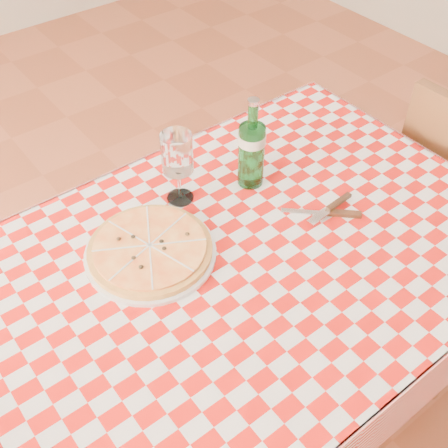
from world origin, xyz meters
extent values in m
plane|color=brown|center=(0.00, 0.00, 0.00)|extent=(6.00, 6.00, 0.00)
cube|color=brown|center=(0.00, 0.00, 0.73)|extent=(1.20, 0.80, 0.04)
cylinder|color=brown|center=(-0.54, 0.34, 0.35)|extent=(0.06, 0.06, 0.71)
cylinder|color=brown|center=(0.54, 0.34, 0.35)|extent=(0.06, 0.06, 0.71)
cube|color=#AC100A|center=(0.00, 0.00, 0.75)|extent=(1.30, 0.90, 0.01)
cylinder|color=brown|center=(0.74, 0.10, 0.20)|extent=(0.03, 0.03, 0.41)
cylinder|color=brown|center=(1.09, 0.10, 0.20)|extent=(0.03, 0.03, 0.41)
camera|label=1|loc=(-0.57, -0.66, 1.72)|focal=45.00mm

